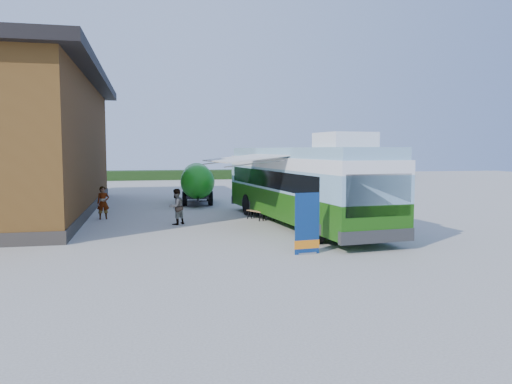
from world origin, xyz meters
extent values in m
plane|color=#BCB7AD|center=(0.00, 0.00, 0.00)|extent=(100.00, 100.00, 0.00)
cube|color=brown|center=(-10.50, 10.00, 3.50)|extent=(8.00, 20.00, 7.00)
cube|color=black|center=(-10.50, 10.00, 7.25)|extent=(9.60, 21.20, 0.50)
cube|color=#332D28|center=(-10.50, 10.00, 0.25)|extent=(8.10, 20.10, 0.50)
cube|color=#264419|center=(8.00, 38.00, 0.50)|extent=(40.00, 3.00, 1.00)
cube|color=#2C6410|center=(3.08, 2.79, 0.97)|extent=(4.03, 13.19, 1.19)
cube|color=#82B0CB|center=(3.08, 2.79, 2.06)|extent=(4.03, 13.19, 0.97)
cube|color=black|center=(1.69, 3.19, 2.06)|extent=(1.15, 10.76, 0.76)
cube|color=black|center=(4.36, 3.47, 2.06)|extent=(1.15, 10.76, 0.76)
cube|color=white|center=(3.08, 2.79, 2.79)|extent=(4.03, 13.19, 0.49)
cube|color=#82B0CB|center=(3.08, 2.79, 3.25)|extent=(3.84, 12.96, 0.43)
cube|color=white|center=(3.50, -1.30, 3.73)|extent=(1.92, 2.11, 0.54)
cube|color=black|center=(3.74, -3.64, 1.89)|extent=(2.43, 0.31, 1.41)
cube|color=#2D2D2D|center=(3.74, -3.59, 0.54)|extent=(2.76, 0.48, 0.43)
cube|color=#2D2D2D|center=(2.42, 9.17, 0.54)|extent=(2.76, 0.48, 0.43)
cylinder|color=black|center=(2.30, -1.64, 0.54)|extent=(0.43, 1.11, 1.08)
cylinder|color=black|center=(4.75, -1.39, 0.54)|extent=(0.43, 1.11, 1.08)
cylinder|color=black|center=(1.46, 6.43, 0.54)|extent=(0.43, 1.11, 1.08)
cylinder|color=black|center=(3.91, 6.68, 0.54)|extent=(0.43, 1.11, 1.08)
cube|color=white|center=(0.56, 2.76, 2.88)|extent=(3.22, 4.72, 0.34)
cube|color=#A5A8AD|center=(1.95, 2.91, 3.08)|extent=(0.64, 4.75, 0.15)
cylinder|color=#A5A8AD|center=(0.76, 0.85, 2.78)|extent=(2.87, 0.35, 0.35)
cylinder|color=#A5A8AD|center=(0.36, 4.68, 2.78)|extent=(2.87, 0.35, 0.35)
cube|color=navy|center=(1.41, -3.34, 1.00)|extent=(0.85, 0.12, 2.00)
cube|color=orange|center=(1.41, -3.34, 0.32)|extent=(0.87, 0.13, 0.28)
cube|color=#A5A8AD|center=(1.41, -3.34, 0.03)|extent=(0.61, 0.24, 0.06)
cylinder|color=#A5A8AD|center=(1.41, -3.32, 1.00)|extent=(0.03, 0.03, 2.00)
cube|color=tan|center=(1.91, 4.82, 0.71)|extent=(0.89, 1.23, 0.04)
cube|color=tan|center=(1.43, 4.61, 0.43)|extent=(0.68, 1.14, 0.03)
cube|color=tan|center=(2.39, 5.03, 0.43)|extent=(0.68, 1.14, 0.03)
cube|color=black|center=(1.95, 4.31, 0.35)|extent=(0.06, 0.06, 0.70)
cube|color=black|center=(2.26, 4.45, 0.35)|extent=(0.06, 0.06, 0.70)
cube|color=black|center=(1.56, 5.18, 0.35)|extent=(0.06, 0.06, 0.70)
cube|color=black|center=(1.88, 5.32, 0.35)|extent=(0.06, 0.06, 0.70)
imported|color=#999999|center=(-5.70, 6.49, 0.80)|extent=(0.65, 0.49, 1.60)
imported|color=#999999|center=(-2.35, 3.99, 0.81)|extent=(1.00, 0.98, 1.62)
cylinder|color=#198518|center=(-0.53, 12.62, 1.48)|extent=(2.36, 4.56, 1.98)
sphere|color=#198518|center=(-0.73, 10.43, 1.48)|extent=(1.98, 1.98, 1.98)
sphere|color=#198518|center=(-0.34, 14.81, 1.48)|extent=(1.98, 1.98, 1.98)
cube|color=black|center=(-0.53, 12.62, 0.60)|extent=(1.72, 4.72, 0.22)
cube|color=black|center=(-0.79, 9.77, 0.55)|extent=(0.25, 1.33, 0.11)
cylinder|color=black|center=(-1.42, 11.37, 0.44)|extent=(0.35, 0.90, 0.88)
cylinder|color=black|center=(0.12, 11.24, 0.44)|extent=(0.35, 0.90, 0.88)
cylinder|color=black|center=(-1.18, 14.00, 0.44)|extent=(0.35, 0.90, 0.88)
cylinder|color=black|center=(0.35, 13.87, 0.44)|extent=(0.35, 0.90, 0.88)
camera|label=1|loc=(-3.63, -18.53, 3.40)|focal=35.00mm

